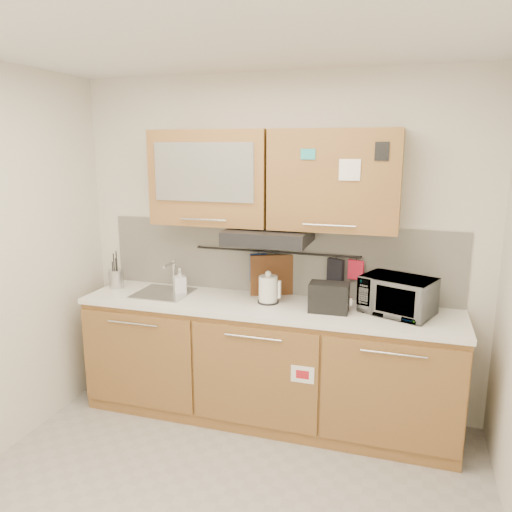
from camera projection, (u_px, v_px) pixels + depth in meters
The scene contains 18 objects.
ceiling at pixel (194, 23), 2.22m from camera, with size 3.20×3.20×0.00m, color white.
wall_back at pixel (277, 246), 3.90m from camera, with size 3.20×3.20×0.00m, color silver.
base_cabinet at pixel (266, 368), 3.80m from camera, with size 2.80×0.64×0.88m.
countertop at pixel (266, 306), 3.70m from camera, with size 2.82×0.62×0.04m, color white.
backsplash at pixel (277, 259), 3.91m from camera, with size 2.80×0.02×0.56m, color silver.
upper_cabinets at pixel (271, 179), 3.62m from camera, with size 1.82×0.37×0.70m.
range_hood at pixel (269, 236), 3.64m from camera, with size 0.60×0.46×0.10m, color black.
sink at pixel (164, 293), 3.95m from camera, with size 0.42×0.40×0.26m.
utensil_rail at pixel (275, 252), 3.86m from camera, with size 0.02×0.02×1.30m, color black.
utensil_crock at pixel (116, 278), 4.10m from camera, with size 0.16×0.16×0.30m.
kettle at pixel (268, 290), 3.70m from camera, with size 0.18×0.16×0.25m.
toaster at pixel (329, 297), 3.50m from camera, with size 0.28×0.17×0.21m.
microwave at pixel (397, 295), 3.45m from camera, with size 0.47×0.32×0.26m, color #999999.
soap_bottle at pixel (180, 281), 3.95m from camera, with size 0.09×0.09×0.20m, color #999999.
cutting_board at pixel (275, 285), 3.90m from camera, with size 0.39×0.03×0.48m, color brown.
oven_mitt at pixel (258, 267), 3.91m from camera, with size 0.13×0.03×0.22m, color navy.
dark_pouch at pixel (335, 272), 3.74m from camera, with size 0.13×0.04×0.20m, color black.
pot_holder at pixel (356, 270), 3.69m from camera, with size 0.12×0.02×0.15m, color red.
Camera 1 is at (0.97, -2.20, 2.06)m, focal length 35.00 mm.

